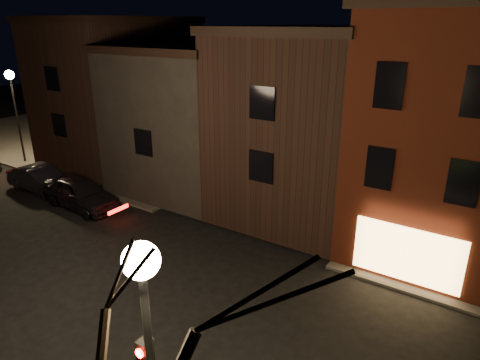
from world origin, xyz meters
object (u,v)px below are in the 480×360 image
(street_lamp_near, at_px, (147,321))
(parked_car_a, at_px, (81,193))
(parked_car_b, at_px, (41,179))
(street_lamp_far, at_px, (12,91))

(street_lamp_near, distance_m, parked_car_a, 18.22)
(street_lamp_near, relative_size, parked_car_b, 1.36)
(street_lamp_near, bearing_deg, parked_car_b, 153.22)
(street_lamp_far, relative_size, parked_car_a, 1.30)
(parked_car_a, bearing_deg, street_lamp_near, -119.55)
(parked_car_a, bearing_deg, parked_car_b, 90.26)
(street_lamp_far, relative_size, parked_car_b, 1.36)
(street_lamp_near, bearing_deg, parked_car_a, 147.89)
(street_lamp_far, height_order, parked_car_b, street_lamp_far)
(parked_car_b, bearing_deg, street_lamp_far, 66.98)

